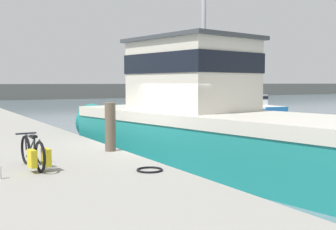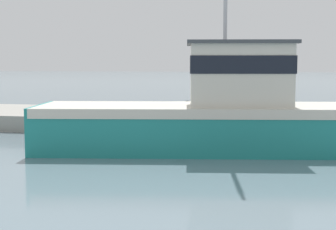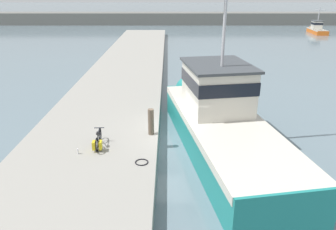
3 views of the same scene
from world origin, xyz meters
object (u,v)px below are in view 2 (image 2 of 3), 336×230
Objects in this scene: mooring_post at (220,105)px; bicycle_touring at (195,107)px; water_bottle_on_curb at (186,110)px; fishing_boat_main at (217,112)px.

bicycle_touring is at bearing -147.52° from mooring_post.
bicycle_touring is 1.32× the size of mooring_post.
mooring_post is at bearing 33.55° from water_bottle_on_curb.
bicycle_touring is (-5.55, -1.66, -0.35)m from fishing_boat_main.
mooring_post is 3.63m from water_bottle_on_curb.
water_bottle_on_curb is at bearing -170.24° from fishing_boat_main.
bicycle_touring is 2.67m from mooring_post.
water_bottle_on_curb is (-0.76, -0.56, -0.20)m from bicycle_touring.
mooring_post is at bearing 28.53° from bicycle_touring.
fishing_boat_main is 5.81m from bicycle_touring.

